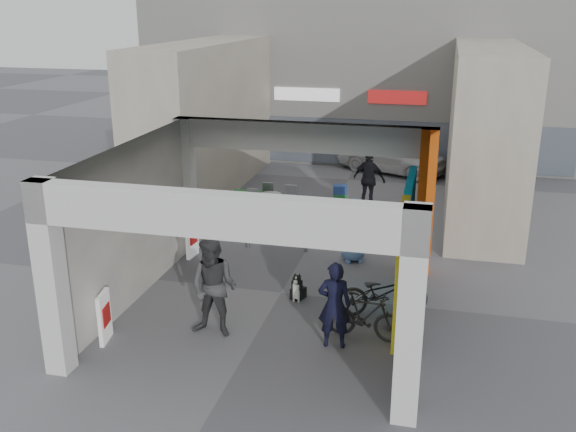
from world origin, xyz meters
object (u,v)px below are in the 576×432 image
(produce_stand, at_px, (246,206))
(bicycle_rear, at_px, (365,316))
(man_with_dog, at_px, (334,305))
(man_elderly, at_px, (354,230))
(bicycle_front, at_px, (382,293))
(white_van, at_px, (392,154))
(man_back_turned, at_px, (214,287))
(border_collie, at_px, (297,289))
(man_crates, at_px, (369,179))
(cafe_set, at_px, (270,204))

(produce_stand, relative_size, bicycle_rear, 0.68)
(man_with_dog, xyz_separation_m, man_elderly, (-0.24, 4.30, -0.03))
(man_with_dog, relative_size, bicycle_front, 0.89)
(produce_stand, distance_m, bicycle_rear, 8.14)
(man_elderly, bearing_deg, white_van, 66.92)
(man_with_dog, bearing_deg, man_back_turned, -3.89)
(produce_stand, height_order, man_elderly, man_elderly)
(border_collie, height_order, bicycle_rear, bicycle_rear)
(border_collie, relative_size, man_elderly, 0.39)
(border_collie, xyz_separation_m, man_back_turned, (-1.22, -1.88, 0.74))
(border_collie, height_order, white_van, white_van)
(border_collie, bearing_deg, man_elderly, 92.74)
(man_with_dog, xyz_separation_m, bicycle_front, (0.76, 1.49, -0.35))
(produce_stand, bearing_deg, bicycle_front, -56.03)
(man_back_turned, height_order, bicycle_rear, man_back_turned)
(man_with_dog, xyz_separation_m, white_van, (-0.10, 13.53, -0.15))
(man_back_turned, distance_m, man_crates, 9.15)
(man_with_dog, distance_m, bicycle_rear, 0.77)
(man_crates, height_order, bicycle_rear, man_crates)
(produce_stand, distance_m, white_van, 7.42)
(cafe_set, relative_size, white_van, 0.34)
(cafe_set, height_order, bicycle_rear, bicycle_rear)
(cafe_set, relative_size, man_elderly, 0.85)
(produce_stand, bearing_deg, man_back_turned, -83.01)
(produce_stand, xyz_separation_m, bicycle_rear, (4.49, -6.79, 0.19))
(border_collie, height_order, man_back_turned, man_back_turned)
(border_collie, distance_m, bicycle_front, 1.90)
(border_collie, height_order, man_elderly, man_elderly)
(man_crates, relative_size, white_van, 0.44)
(produce_stand, bearing_deg, bicycle_rear, -62.10)
(man_with_dog, distance_m, man_crates, 8.86)
(bicycle_rear, bearing_deg, man_elderly, 17.50)
(produce_stand, bearing_deg, cafe_set, 19.61)
(cafe_set, height_order, man_elderly, man_elderly)
(cafe_set, relative_size, man_with_dog, 0.82)
(white_van, bearing_deg, border_collie, -161.82)
(man_with_dog, relative_size, man_crates, 0.93)
(man_crates, distance_m, bicycle_front, 7.46)
(produce_stand, relative_size, border_collie, 1.67)
(man_with_dog, height_order, bicycle_rear, man_with_dog)
(man_crates, distance_m, bicycle_rear, 8.49)
(man_crates, distance_m, white_van, 4.70)
(man_back_turned, bearing_deg, bicycle_rear, 13.67)
(border_collie, relative_size, man_with_dog, 0.38)
(man_with_dog, relative_size, man_back_turned, 0.85)
(produce_stand, distance_m, man_back_turned, 7.52)
(white_van, bearing_deg, man_elderly, -157.79)
(man_back_turned, relative_size, bicycle_front, 1.04)
(man_back_turned, height_order, bicycle_front, man_back_turned)
(man_with_dog, distance_m, man_back_turned, 2.34)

